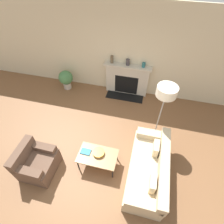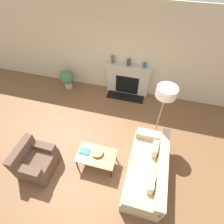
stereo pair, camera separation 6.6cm
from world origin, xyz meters
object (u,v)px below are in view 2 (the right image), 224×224
(book, at_px, (85,151))
(mantel_vase_left, at_px, (113,59))
(armchair_near, at_px, (36,161))
(fireplace, at_px, (128,80))
(mantel_vase_center_left, at_px, (129,62))
(mantel_vase_center_right, at_px, (144,65))
(floor_lamp, at_px, (166,96))
(couch, at_px, (148,170))
(bowl, at_px, (98,152))
(potted_plant, at_px, (67,78))
(coffee_table, at_px, (97,156))

(book, xyz_separation_m, mantel_vase_left, (-0.08, 2.88, 0.79))
(armchair_near, bearing_deg, fireplace, -24.12)
(mantel_vase_left, height_order, mantel_vase_center_left, mantel_vase_left)
(mantel_vase_center_left, xyz_separation_m, mantel_vase_center_right, (0.49, 0.00, -0.02))
(fireplace, distance_m, floor_lamp, 2.21)
(couch, height_order, bowl, couch)
(couch, xyz_separation_m, floor_lamp, (0.06, 1.23, 1.21))
(mantel_vase_center_right, bearing_deg, mantel_vase_left, 180.00)
(floor_lamp, relative_size, potted_plant, 2.48)
(mantel_vase_left, bearing_deg, armchair_near, -106.17)
(fireplace, height_order, mantel_vase_left, mantel_vase_left)
(mantel_vase_left, bearing_deg, mantel_vase_center_left, 0.00)
(coffee_table, distance_m, mantel_vase_left, 3.04)
(mantel_vase_left, xyz_separation_m, potted_plant, (-1.60, -0.29, -0.81))
(couch, height_order, book, couch)
(armchair_near, height_order, mantel_vase_left, mantel_vase_left)
(coffee_table, relative_size, book, 3.79)
(bowl, bearing_deg, book, -173.78)
(fireplace, height_order, coffee_table, fireplace)
(mantel_vase_center_left, relative_size, mantel_vase_center_right, 1.31)
(fireplace, xyz_separation_m, mantel_vase_center_right, (0.48, 0.01, 0.63))
(armchair_near, height_order, mantel_vase_center_right, mantel_vase_center_right)
(fireplace, bearing_deg, book, -98.89)
(fireplace, bearing_deg, potted_plant, -172.53)
(coffee_table, bearing_deg, armchair_near, -160.85)
(bowl, distance_m, mantel_vase_left, 2.97)
(bowl, xyz_separation_m, potted_plant, (-1.99, 2.55, -0.05))
(couch, relative_size, mantel_vase_center_left, 9.70)
(mantel_vase_center_right, xyz_separation_m, potted_plant, (-2.60, -0.29, -0.76))
(armchair_near, distance_m, mantel_vase_left, 3.63)
(bowl, relative_size, potted_plant, 0.40)
(bowl, height_order, potted_plant, potted_plant)
(fireplace, height_order, book, fireplace)
(floor_lamp, distance_m, mantel_vase_center_right, 1.81)
(fireplace, relative_size, book, 6.31)
(fireplace, xyz_separation_m, couch, (1.07, -2.86, -0.25))
(fireplace, xyz_separation_m, armchair_near, (-1.50, -3.36, -0.23))
(fireplace, distance_m, mantel_vase_left, 0.86)
(bowl, xyz_separation_m, mantel_vase_center_right, (0.62, 2.85, 0.71))
(book, bearing_deg, coffee_table, -3.27)
(potted_plant, bearing_deg, mantel_vase_left, 10.40)
(bowl, height_order, mantel_vase_center_left, mantel_vase_center_left)
(armchair_near, distance_m, bowl, 1.47)
(mantel_vase_center_left, bearing_deg, mantel_vase_center_right, 0.00)
(mantel_vase_center_right, relative_size, potted_plant, 0.21)
(armchair_near, distance_m, coffee_table, 1.44)
(fireplace, height_order, bowl, fireplace)
(coffee_table, height_order, floor_lamp, floor_lamp)
(potted_plant, bearing_deg, coffee_table, -52.91)
(floor_lamp, relative_size, mantel_vase_center_right, 11.79)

